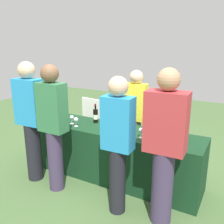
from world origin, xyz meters
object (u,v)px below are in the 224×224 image
Objects in this scene: server_pouring at (135,115)px; guest_3 at (165,144)px; wine_bottle_0 at (64,111)px; guest_1 at (53,124)px; wine_bottle_1 at (96,116)px; guest_2 at (118,141)px; menu_board at (92,122)px; wine_glass_1 at (76,120)px; guest_0 at (31,118)px; wine_bottle_2 at (125,122)px; wine_bottle_3 at (182,131)px; wine_glass_3 at (141,131)px; wine_glass_4 at (150,133)px; wine_glass_2 at (123,128)px; ice_bucket at (170,133)px; wine_glass_0 at (72,118)px.

guest_3 is at bearing 122.87° from server_pouring.
guest_1 is at bearing -60.10° from wine_bottle_0.
guest_2 is (0.81, -0.79, 0.02)m from wine_bottle_1.
server_pouring is at bearing 22.93° from wine_bottle_0.
server_pouring is at bearing -11.05° from menu_board.
guest_0 reaches higher than wine_glass_1.
guest_3 is (0.79, -0.67, 0.06)m from wine_bottle_2.
guest_1 is (0.46, -0.05, 0.00)m from guest_0.
wine_bottle_3 is 2.36× the size of wine_glass_3.
wine_bottle_1 is 0.91m from wine_glass_3.
server_pouring reaches higher than wine_glass_1.
menu_board reaches higher than wine_glass_4.
guest_2 is at bearing -111.79° from wine_glass_4.
guest_2 is (-0.06, -0.53, 0.03)m from wine_glass_3.
guest_1 reaches higher than wine_bottle_3.
wine_glass_4 is (1.16, 0.01, 0.00)m from wine_glass_1.
wine_glass_1 reaches higher than wine_glass_2.
server_pouring is 0.91× the size of guest_1.
ice_bucket is at bearing 24.75° from guest_1.
wine_bottle_1 is at bearing 176.39° from wine_bottle_2.
guest_2 is (-0.41, -0.66, 0.04)m from ice_bucket.
ice_bucket is (1.81, -0.10, -0.03)m from wine_bottle_0.
wine_bottle_2 reaches higher than menu_board.
wine_bottle_2 is 0.84m from wine_glass_0.
guest_2 is at bearing -1.00° from guest_1.
wine_bottle_0 is 0.69m from guest_0.
guest_1 is 1.72m from menu_board.
wine_bottle_0 is 2.46× the size of wine_glass_2.
wine_glass_0 is 1.68m from guest_3.
wine_glass_3 is at bearing 81.73° from guest_2.
guest_3 is (0.83, -1.12, 0.08)m from server_pouring.
guest_2 is (0.96, -0.49, 0.03)m from wine_glass_1.
wine_bottle_2 is 2.22× the size of wine_glass_4.
wine_glass_4 is 0.08× the size of guest_2.
wine_glass_0 is 0.96× the size of wine_glass_3.
ice_bucket is at bearing -6.28° from wine_bottle_1.
wine_bottle_3 is 0.19× the size of guest_2.
wine_bottle_0 is at bearing 179.37° from wine_bottle_3.
wine_glass_3 is (0.26, 0.01, 0.00)m from wine_glass_2.
guest_2 reaches higher than wine_glass_1.
wine_glass_4 is 0.08× the size of guest_3.
ice_bucket is at bearing 14.46° from guest_0.
wine_glass_4 is (1.01, -0.29, -0.01)m from wine_bottle_1.
wine_bottle_2 is at bearing 21.05° from wine_glass_1.
wine_glass_3 is 0.15× the size of menu_board.
wine_bottle_2 reaches higher than wine_bottle_1.
wine_glass_2 is at bearing -24.27° from wine_bottle_1.
wine_glass_1 is at bearing -179.43° from wine_glass_4.
ice_bucket is (0.35, 0.13, -0.01)m from wine_glass_3.
wine_bottle_0 reaches higher than wine_bottle_1.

